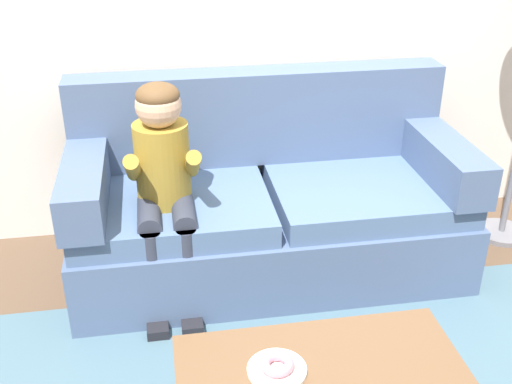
% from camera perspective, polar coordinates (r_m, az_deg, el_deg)
% --- Properties ---
extents(ground, '(10.00, 10.00, 0.00)m').
position_cam_1_polar(ground, '(2.87, 6.33, -15.42)').
color(ground, brown).
extents(couch, '(2.01, 0.90, 1.00)m').
position_cam_1_polar(couch, '(3.32, 1.02, -1.20)').
color(couch, slate).
rests_on(couch, ground).
extents(coffee_table, '(1.02, 0.50, 0.38)m').
position_cam_1_polar(coffee_table, '(2.33, 5.87, -16.26)').
color(coffee_table, brown).
rests_on(coffee_table, ground).
extents(person_child, '(0.34, 0.58, 1.10)m').
position_cam_1_polar(person_child, '(2.95, -8.42, 1.44)').
color(person_child, olive).
rests_on(person_child, ground).
extents(plate, '(0.21, 0.21, 0.01)m').
position_cam_1_polar(plate, '(2.26, 1.91, -15.88)').
color(plate, white).
rests_on(plate, coffee_table).
extents(donut, '(0.15, 0.15, 0.04)m').
position_cam_1_polar(donut, '(2.25, 1.93, -15.41)').
color(donut, pink).
rests_on(donut, plate).
extents(toy_controller, '(0.23, 0.09, 0.05)m').
position_cam_1_polar(toy_controller, '(3.05, 13.65, -12.59)').
color(toy_controller, red).
rests_on(toy_controller, ground).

